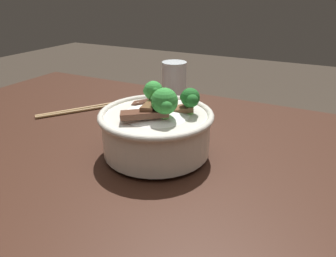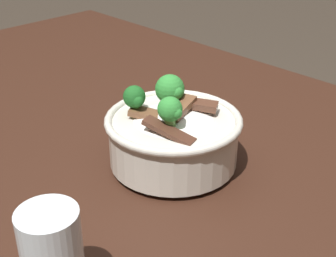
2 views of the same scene
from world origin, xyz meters
name	(u,v)px [view 2 (image 2 of 2)]	position (x,y,z in m)	size (l,w,h in m)	color
dining_table	(151,197)	(0.00, 0.00, 0.68)	(1.50, 0.85, 0.82)	#381E14
rice_bowl	(173,134)	(0.11, -0.05, 0.87)	(0.21, 0.21, 0.14)	silver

